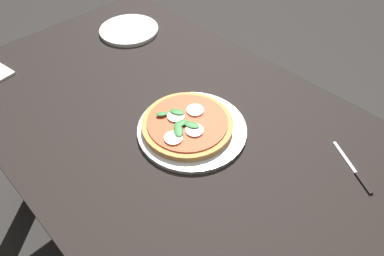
# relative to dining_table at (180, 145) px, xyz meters

# --- Properties ---
(ground_plane) EXTENTS (6.00, 6.00, 0.00)m
(ground_plane) POSITION_rel_dining_table_xyz_m (0.00, 0.00, -0.64)
(ground_plane) COLOR #2D2B28
(dining_table) EXTENTS (1.52, 0.87, 0.73)m
(dining_table) POSITION_rel_dining_table_xyz_m (0.00, 0.00, 0.00)
(dining_table) COLOR black
(dining_table) RESTS_ON ground_plane
(serving_tray) EXTENTS (0.31, 0.31, 0.01)m
(serving_tray) POSITION_rel_dining_table_xyz_m (-0.05, -0.01, 0.10)
(serving_tray) COLOR silver
(serving_tray) RESTS_ON dining_table
(pizza) EXTENTS (0.26, 0.26, 0.03)m
(pizza) POSITION_rel_dining_table_xyz_m (-0.03, 0.00, 0.12)
(pizza) COLOR tan
(pizza) RESTS_ON serving_tray
(plate_white) EXTENTS (0.23, 0.23, 0.01)m
(plate_white) POSITION_rel_dining_table_xyz_m (0.51, -0.20, 0.10)
(plate_white) COLOR white
(plate_white) RESTS_ON dining_table
(knife) EXTENTS (0.15, 0.10, 0.01)m
(knife) POSITION_rel_dining_table_xyz_m (-0.44, -0.20, 0.10)
(knife) COLOR black
(knife) RESTS_ON dining_table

